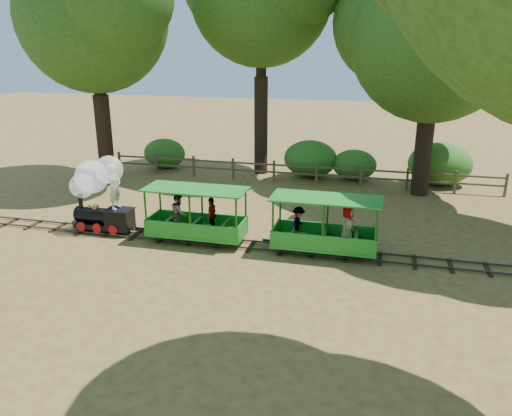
% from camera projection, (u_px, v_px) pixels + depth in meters
% --- Properties ---
extents(ground, '(90.00, 90.00, 0.00)m').
position_uv_depth(ground, '(251.00, 247.00, 15.87)').
color(ground, '#9F8344').
rests_on(ground, ground).
extents(track, '(22.00, 1.00, 0.10)m').
position_uv_depth(track, '(251.00, 245.00, 15.85)').
color(track, '#3F3D3A').
rests_on(track, ground).
extents(locomotive, '(2.35, 1.11, 2.70)m').
position_uv_depth(locomotive, '(98.00, 189.00, 16.71)').
color(locomotive, black).
rests_on(locomotive, ground).
extents(carriage_front, '(3.28, 1.34, 1.71)m').
position_uv_depth(carriage_front, '(195.00, 219.00, 16.06)').
color(carriage_front, '#1F8F24').
rests_on(carriage_front, track).
extents(carriage_rear, '(3.28, 1.34, 1.71)m').
position_uv_depth(carriage_rear, '(324.00, 231.00, 15.09)').
color(carriage_rear, '#1F8F24').
rests_on(carriage_rear, track).
extents(oak_nw, '(7.99, 7.03, 10.45)m').
position_uv_depth(oak_nw, '(93.00, 9.00, 21.11)').
color(oak_nw, '#2D2116').
rests_on(oak_nw, ground).
extents(oak_ne, '(8.31, 7.31, 9.71)m').
position_uv_depth(oak_ne, '(435.00, 28.00, 19.48)').
color(oak_ne, '#2D2116').
rests_on(oak_ne, ground).
extents(fence, '(18.10, 0.10, 1.00)m').
position_uv_depth(fence, '(295.00, 171.00, 23.05)').
color(fence, brown).
rests_on(fence, ground).
extents(shrub_west, '(2.20, 1.70, 1.53)m').
position_uv_depth(shrub_west, '(165.00, 153.00, 25.86)').
color(shrub_west, '#2D6B1E').
rests_on(shrub_west, ground).
extents(shrub_mid_w, '(2.58, 1.98, 1.79)m').
position_uv_depth(shrub_mid_w, '(310.00, 159.00, 24.03)').
color(shrub_mid_w, '#2D6B1E').
rests_on(shrub_mid_w, ground).
extents(shrub_mid_e, '(2.08, 1.60, 1.44)m').
position_uv_depth(shrub_mid_e, '(354.00, 165.00, 23.60)').
color(shrub_mid_e, '#2D6B1E').
rests_on(shrub_mid_e, ground).
extents(shrub_east, '(2.84, 2.18, 1.96)m').
position_uv_depth(shrub_east, '(440.00, 164.00, 22.62)').
color(shrub_east, '#2D6B1E').
rests_on(shrub_east, ground).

